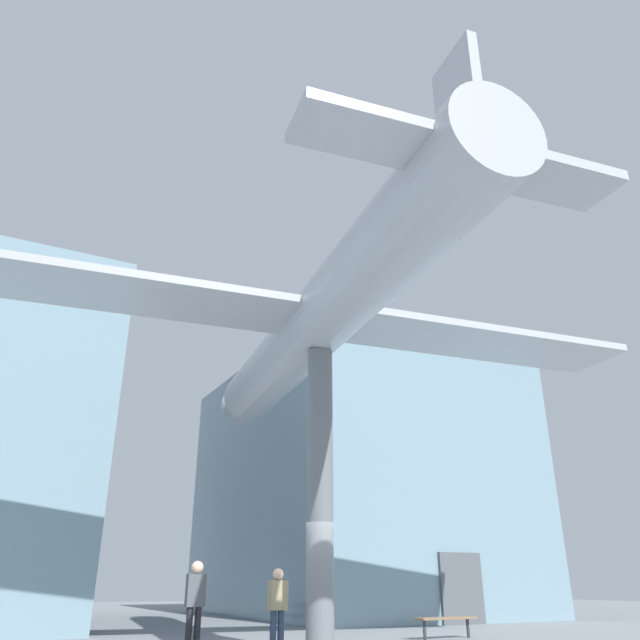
{
  "coord_description": "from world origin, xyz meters",
  "views": [
    {
      "loc": [
        -6.48,
        -12.34,
        1.31
      ],
      "look_at": [
        0.0,
        0.0,
        7.2
      ],
      "focal_mm": 35.0,
      "sensor_mm": 36.0,
      "label": 1
    }
  ],
  "objects_px": {
    "visitor_second": "(278,603)",
    "suspended_airplane": "(318,322)",
    "visitor_person": "(195,598)",
    "plaza_bench": "(446,620)",
    "support_pylon_central": "(320,489)"
  },
  "relations": [
    {
      "from": "visitor_second",
      "to": "suspended_airplane",
      "type": "bearing_deg",
      "value": -66.51
    },
    {
      "from": "visitor_person",
      "to": "plaza_bench",
      "type": "height_order",
      "value": "visitor_person"
    },
    {
      "from": "suspended_airplane",
      "to": "visitor_second",
      "type": "xyz_separation_m",
      "value": [
        -0.45,
        1.0,
        -6.3
      ]
    },
    {
      "from": "visitor_person",
      "to": "plaza_bench",
      "type": "bearing_deg",
      "value": -176.82
    },
    {
      "from": "support_pylon_central",
      "to": "suspended_airplane",
      "type": "height_order",
      "value": "suspended_airplane"
    },
    {
      "from": "visitor_person",
      "to": "plaza_bench",
      "type": "xyz_separation_m",
      "value": [
        6.7,
        0.07,
        -0.57
      ]
    },
    {
      "from": "visitor_second",
      "to": "plaza_bench",
      "type": "height_order",
      "value": "visitor_second"
    },
    {
      "from": "suspended_airplane",
      "to": "plaza_bench",
      "type": "bearing_deg",
      "value": 27.84
    },
    {
      "from": "suspended_airplane",
      "to": "support_pylon_central",
      "type": "bearing_deg",
      "value": -90.0
    },
    {
      "from": "support_pylon_central",
      "to": "visitor_second",
      "type": "height_order",
      "value": "support_pylon_central"
    },
    {
      "from": "plaza_bench",
      "to": "visitor_person",
      "type": "bearing_deg",
      "value": -179.37
    },
    {
      "from": "support_pylon_central",
      "to": "plaza_bench",
      "type": "height_order",
      "value": "support_pylon_central"
    },
    {
      "from": "support_pylon_central",
      "to": "plaza_bench",
      "type": "relative_size",
      "value": 3.48
    },
    {
      "from": "suspended_airplane",
      "to": "visitor_person",
      "type": "relative_size",
      "value": 9.76
    },
    {
      "from": "visitor_second",
      "to": "plaza_bench",
      "type": "bearing_deg",
      "value": 6.69
    }
  ]
}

